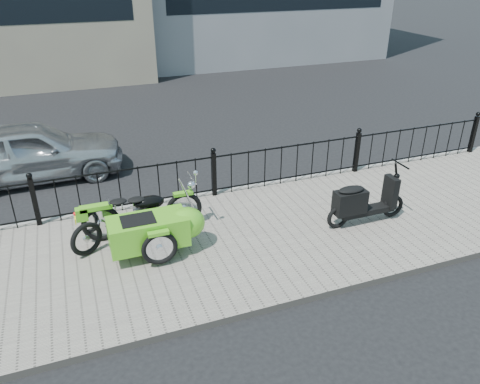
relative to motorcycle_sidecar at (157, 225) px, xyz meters
name	(u,v)px	position (x,y,z in m)	size (l,w,h in m)	color
ground	(235,229)	(1.54, 0.32, -0.59)	(120.00, 120.00, 0.00)	black
sidewalk	(245,240)	(1.54, -0.18, -0.53)	(30.00, 3.80, 0.12)	gray
curb	(213,194)	(1.54, 1.76, -0.53)	(30.00, 0.10, 0.12)	gray
iron_fence	(214,175)	(1.54, 1.62, -0.01)	(14.11, 0.11, 1.08)	black
motorcycle_sidecar	(157,225)	(0.00, 0.00, 0.00)	(2.28, 1.48, 0.98)	black
scooter	(362,202)	(3.78, -0.49, -0.03)	(1.68, 0.49, 1.14)	black
spare_tire	(87,239)	(-1.16, 0.25, -0.17)	(0.61, 0.61, 0.09)	black
sedan_car	(31,151)	(-2.06, 4.12, 0.10)	(1.63, 4.05, 1.38)	#B0B2B7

